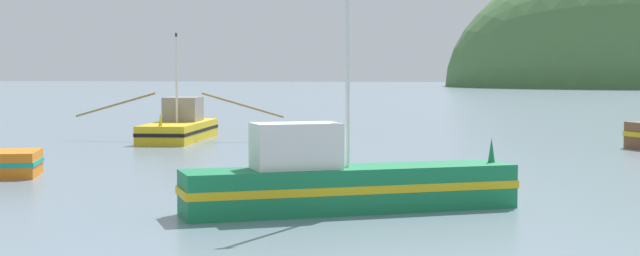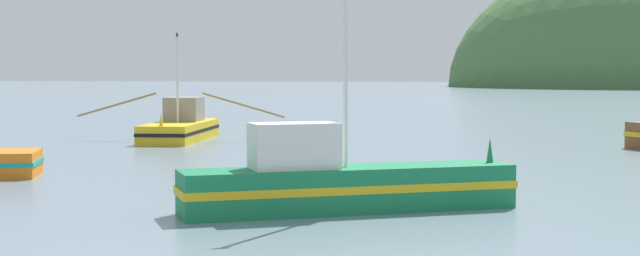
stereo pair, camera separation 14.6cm
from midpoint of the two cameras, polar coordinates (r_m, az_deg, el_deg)
name	(u,v)px [view 2 (the right image)]	position (r m, az deg, el deg)	size (l,w,h in m)	color
fishing_boat_yellow	(181,127)	(51.21, -8.44, 0.07)	(11.44, 8.64, 5.78)	gold
fishing_boat_green	(342,182)	(24.95, 1.52, -3.35)	(8.94, 5.77, 7.85)	#197A47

